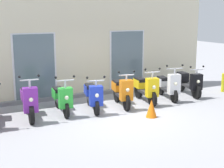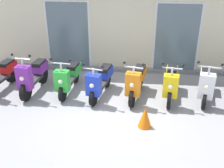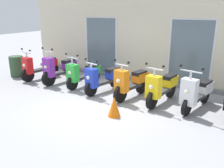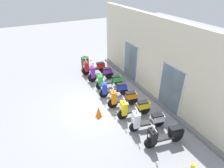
{
  "view_description": "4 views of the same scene",
  "coord_description": "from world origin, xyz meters",
  "px_view_note": "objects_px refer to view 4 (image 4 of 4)",
  "views": [
    {
      "loc": [
        -4.42,
        -7.97,
        2.94
      ],
      "look_at": [
        -0.08,
        0.53,
        0.89
      ],
      "focal_mm": 53.34,
      "sensor_mm": 36.0,
      "label": 1
    },
    {
      "loc": [
        0.45,
        -5.71,
        3.81
      ],
      "look_at": [
        -0.11,
        0.64,
        0.59
      ],
      "focal_mm": 43.92,
      "sensor_mm": 36.0,
      "label": 2
    },
    {
      "loc": [
        3.46,
        -5.0,
        2.57
      ],
      "look_at": [
        0.16,
        0.54,
        0.52
      ],
      "focal_mm": 37.61,
      "sensor_mm": 36.0,
      "label": 3
    },
    {
      "loc": [
        7.13,
        -2.85,
        5.77
      ],
      "look_at": [
        -0.52,
        1.0,
        0.75
      ],
      "focal_mm": 30.17,
      "sensor_mm": 36.0,
      "label": 4
    }
  ],
  "objects_px": {
    "scooter_orange": "(122,98)",
    "scooter_yellow": "(134,108)",
    "trash_bin": "(85,63)",
    "scooter_green": "(109,80)",
    "scooter_purple": "(100,73)",
    "scooter_blue": "(113,89)",
    "scooter_white": "(147,120)",
    "scooter_black": "(164,135)",
    "traffic_cone": "(99,112)",
    "scooter_red": "(94,67)"
  },
  "relations": [
    {
      "from": "scooter_white",
      "to": "scooter_purple",
      "type": "bearing_deg",
      "value": -179.74
    },
    {
      "from": "scooter_yellow",
      "to": "scooter_black",
      "type": "relative_size",
      "value": 1.0
    },
    {
      "from": "scooter_red",
      "to": "scooter_purple",
      "type": "relative_size",
      "value": 0.99
    },
    {
      "from": "scooter_red",
      "to": "scooter_orange",
      "type": "relative_size",
      "value": 1.04
    },
    {
      "from": "scooter_orange",
      "to": "scooter_red",
      "type": "bearing_deg",
      "value": 178.92
    },
    {
      "from": "scooter_green",
      "to": "scooter_yellow",
      "type": "distance_m",
      "value": 2.87
    },
    {
      "from": "scooter_purple",
      "to": "scooter_white",
      "type": "bearing_deg",
      "value": 0.26
    },
    {
      "from": "scooter_yellow",
      "to": "scooter_green",
      "type": "bearing_deg",
      "value": 177.55
    },
    {
      "from": "scooter_red",
      "to": "scooter_yellow",
      "type": "relative_size",
      "value": 0.99
    },
    {
      "from": "scooter_black",
      "to": "scooter_white",
      "type": "bearing_deg",
      "value": -173.88
    },
    {
      "from": "scooter_purple",
      "to": "scooter_red",
      "type": "bearing_deg",
      "value": -179.23
    },
    {
      "from": "scooter_orange",
      "to": "traffic_cone",
      "type": "xyz_separation_m",
      "value": [
        0.22,
        -1.37,
        -0.24
      ]
    },
    {
      "from": "scooter_purple",
      "to": "scooter_black",
      "type": "distance_m",
      "value": 5.81
    },
    {
      "from": "scooter_yellow",
      "to": "scooter_white",
      "type": "xyz_separation_m",
      "value": [
        0.94,
        0.04,
        0.0
      ]
    },
    {
      "from": "scooter_yellow",
      "to": "trash_bin",
      "type": "relative_size",
      "value": 2.01
    },
    {
      "from": "scooter_white",
      "to": "scooter_orange",
      "type": "bearing_deg",
      "value": -176.65
    },
    {
      "from": "scooter_blue",
      "to": "scooter_black",
      "type": "xyz_separation_m",
      "value": [
        3.88,
        0.2,
        -0.0
      ]
    },
    {
      "from": "scooter_red",
      "to": "traffic_cone",
      "type": "distance_m",
      "value": 4.42
    },
    {
      "from": "trash_bin",
      "to": "traffic_cone",
      "type": "bearing_deg",
      "value": -13.23
    },
    {
      "from": "scooter_blue",
      "to": "trash_bin",
      "type": "distance_m",
      "value": 4.02
    },
    {
      "from": "scooter_green",
      "to": "scooter_purple",
      "type": "bearing_deg",
      "value": -173.94
    },
    {
      "from": "scooter_orange",
      "to": "scooter_blue",
      "type": "bearing_deg",
      "value": 178.97
    },
    {
      "from": "scooter_yellow",
      "to": "trash_bin",
      "type": "height_order",
      "value": "scooter_yellow"
    },
    {
      "from": "scooter_blue",
      "to": "scooter_green",
      "type": "bearing_deg",
      "value": 169.25
    },
    {
      "from": "scooter_white",
      "to": "trash_bin",
      "type": "relative_size",
      "value": 1.94
    },
    {
      "from": "scooter_green",
      "to": "traffic_cone",
      "type": "distance_m",
      "value": 2.67
    },
    {
      "from": "scooter_red",
      "to": "scooter_green",
      "type": "height_order",
      "value": "scooter_red"
    },
    {
      "from": "scooter_red",
      "to": "scooter_white",
      "type": "relative_size",
      "value": 1.03
    },
    {
      "from": "scooter_green",
      "to": "scooter_orange",
      "type": "bearing_deg",
      "value": -5.76
    },
    {
      "from": "scooter_white",
      "to": "traffic_cone",
      "type": "bearing_deg",
      "value": -138.18
    },
    {
      "from": "traffic_cone",
      "to": "scooter_yellow",
      "type": "bearing_deg",
      "value": 63.55
    },
    {
      "from": "scooter_red",
      "to": "scooter_green",
      "type": "distance_m",
      "value": 2.02
    },
    {
      "from": "scooter_orange",
      "to": "scooter_yellow",
      "type": "bearing_deg",
      "value": 4.41
    },
    {
      "from": "scooter_blue",
      "to": "traffic_cone",
      "type": "relative_size",
      "value": 3.02
    },
    {
      "from": "scooter_red",
      "to": "scooter_yellow",
      "type": "distance_m",
      "value": 4.89
    },
    {
      "from": "scooter_yellow",
      "to": "scooter_white",
      "type": "height_order",
      "value": "scooter_white"
    },
    {
      "from": "trash_bin",
      "to": "scooter_black",
      "type": "bearing_deg",
      "value": 2.6
    },
    {
      "from": "scooter_white",
      "to": "scooter_black",
      "type": "bearing_deg",
      "value": 6.12
    },
    {
      "from": "scooter_purple",
      "to": "scooter_white",
      "type": "xyz_separation_m",
      "value": [
        4.81,
        0.02,
        -0.02
      ]
    },
    {
      "from": "scooter_blue",
      "to": "scooter_yellow",
      "type": "relative_size",
      "value": 0.96
    },
    {
      "from": "scooter_red",
      "to": "scooter_green",
      "type": "relative_size",
      "value": 1.0
    },
    {
      "from": "trash_bin",
      "to": "scooter_blue",
      "type": "bearing_deg",
      "value": 2.28
    },
    {
      "from": "scooter_orange",
      "to": "scooter_black",
      "type": "distance_m",
      "value": 2.88
    },
    {
      "from": "scooter_red",
      "to": "scooter_black",
      "type": "bearing_deg",
      "value": 1.19
    },
    {
      "from": "scooter_orange",
      "to": "traffic_cone",
      "type": "distance_m",
      "value": 1.41
    },
    {
      "from": "scooter_blue",
      "to": "scooter_purple",
      "type": "bearing_deg",
      "value": 177.92
    },
    {
      "from": "scooter_blue",
      "to": "scooter_white",
      "type": "distance_m",
      "value": 2.88
    },
    {
      "from": "scooter_red",
      "to": "scooter_green",
      "type": "bearing_deg",
      "value": 3.41
    },
    {
      "from": "scooter_white",
      "to": "scooter_blue",
      "type": "bearing_deg",
      "value": -178.17
    },
    {
      "from": "scooter_blue",
      "to": "scooter_white",
      "type": "height_order",
      "value": "scooter_white"
    }
  ]
}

